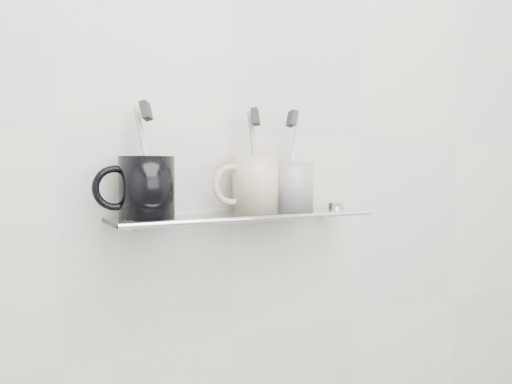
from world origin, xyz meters
TOP-DOWN VIEW (x-y plane):
  - wall_back at (0.00, 1.10)m, footprint 2.50×0.00m
  - shelf_glass at (0.00, 1.04)m, footprint 0.50×0.12m
  - shelf_rail at (0.00, 0.98)m, footprint 0.50×0.01m
  - bracket_left at (-0.21, 1.09)m, footprint 0.02×0.03m
  - bracket_right at (0.21, 1.09)m, footprint 0.02×0.03m
  - mug_left at (-0.19, 1.04)m, footprint 0.11×0.11m
  - mug_left_handle at (-0.24, 1.04)m, footprint 0.07×0.01m
  - toothbrush_left at (-0.19, 1.04)m, footprint 0.03×0.08m
  - bristles_left at (-0.19, 1.04)m, footprint 0.03×0.03m
  - mug_center at (0.02, 1.04)m, footprint 0.11×0.11m
  - mug_center_handle at (-0.03, 1.04)m, footprint 0.08×0.01m
  - toothbrush_center at (0.02, 1.04)m, footprint 0.02×0.06m
  - bristles_center at (0.02, 1.04)m, footprint 0.02×0.03m
  - mug_right at (0.10, 1.04)m, footprint 0.10×0.10m
  - mug_right_handle at (0.05, 1.04)m, footprint 0.07×0.01m
  - toothbrush_right at (0.10, 1.04)m, footprint 0.06×0.03m
  - bristles_right at (0.10, 1.04)m, footprint 0.02×0.03m
  - chrome_cap at (0.21, 1.04)m, footprint 0.03×0.03m

SIDE VIEW (x-z plane):
  - bracket_left at x=-0.21m, z-range 1.08..1.09m
  - bracket_right at x=0.21m, z-range 1.08..1.09m
  - shelf_glass at x=0.00m, z-range 1.09..1.10m
  - shelf_rail at x=0.00m, z-range 1.09..1.10m
  - chrome_cap at x=0.21m, z-range 1.10..1.11m
  - mug_right at x=0.10m, z-range 1.10..1.20m
  - mug_right_handle at x=0.05m, z-range 1.11..1.18m
  - mug_left at x=-0.19m, z-range 1.10..1.20m
  - mug_left_handle at x=-0.24m, z-range 1.11..1.19m
  - mug_center at x=0.02m, z-range 1.10..1.21m
  - mug_center_handle at x=-0.03m, z-range 1.12..1.19m
  - toothbrush_left at x=-0.19m, z-range 1.11..1.29m
  - toothbrush_center at x=0.02m, z-range 1.11..1.29m
  - toothbrush_right at x=0.10m, z-range 1.11..1.29m
  - wall_back at x=0.00m, z-range 0.00..2.50m
  - bristles_left at x=-0.19m, z-range 1.26..1.30m
  - bristles_center at x=0.02m, z-range 1.26..1.30m
  - bristles_right at x=0.10m, z-range 1.26..1.30m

